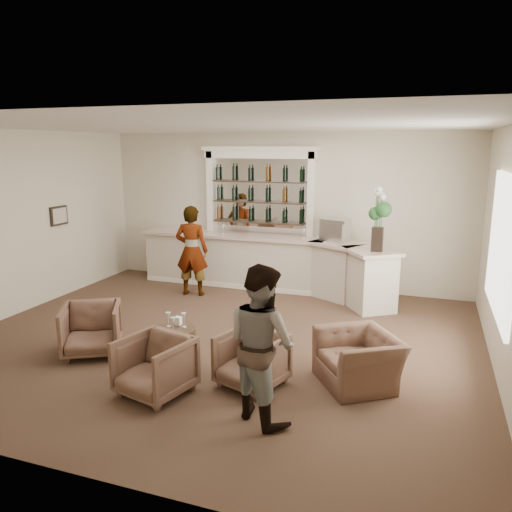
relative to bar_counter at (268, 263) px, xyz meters
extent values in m
plane|color=brown|center=(0.16, -3.00, -0.57)|extent=(8.00, 8.00, 0.00)
cube|color=beige|center=(0.16, 0.50, 1.08)|extent=(8.00, 0.04, 3.30)
cube|color=beige|center=(-3.84, -3.00, 1.08)|extent=(0.04, 7.00, 3.30)
cube|color=beige|center=(4.16, -3.00, 1.08)|extent=(0.04, 7.00, 3.30)
cube|color=silver|center=(0.16, -3.00, 2.73)|extent=(8.00, 7.00, 0.04)
cube|color=white|center=(4.13, -2.50, 1.13)|extent=(0.05, 2.40, 1.90)
cube|color=black|center=(-3.81, -1.80, 1.08)|extent=(0.04, 0.46, 0.38)
cube|color=beige|center=(-3.78, -1.80, 1.08)|extent=(0.01, 0.38, 0.30)
cube|color=beige|center=(-0.84, 0.15, -0.03)|extent=(4.00, 0.70, 1.08)
cube|color=beige|center=(-0.84, 0.13, 0.54)|extent=(4.10, 0.82, 0.06)
cube|color=beige|center=(1.51, -0.08, -0.03)|extent=(1.12, 1.04, 1.08)
cube|color=beige|center=(1.51, -0.10, 0.54)|extent=(1.27, 1.19, 0.06)
cube|color=beige|center=(2.21, -0.60, -0.03)|extent=(1.08, 1.14, 1.08)
cube|color=beige|center=(2.21, -0.62, 0.54)|extent=(1.24, 1.29, 0.06)
cube|color=white|center=(-0.84, -0.18, -0.52)|extent=(4.00, 0.06, 0.10)
cube|color=white|center=(-0.34, 0.48, 1.38)|extent=(2.15, 0.02, 1.65)
cube|color=white|center=(-1.49, 0.42, 0.88)|extent=(0.14, 0.16, 2.90)
cube|color=white|center=(0.81, 0.42, 0.88)|extent=(0.14, 0.16, 2.90)
cube|color=white|center=(-0.34, 0.42, 2.27)|extent=(2.52, 0.16, 0.18)
cube|color=white|center=(-0.34, 0.42, 2.39)|extent=(2.64, 0.20, 0.08)
cube|color=#34251A|center=(-0.34, 0.37, 0.81)|extent=(2.05, 0.20, 0.03)
cube|color=#34251A|center=(-0.34, 0.37, 1.25)|extent=(2.05, 0.20, 0.03)
cube|color=#34251A|center=(-0.34, 0.37, 1.69)|extent=(2.05, 0.20, 0.03)
cylinder|color=#4E3822|center=(-0.09, -3.94, -0.32)|extent=(0.59, 0.59, 0.50)
imported|color=gray|center=(-1.34, -0.88, 0.35)|extent=(0.73, 0.53, 1.85)
imported|color=gray|center=(1.54, -4.94, 0.32)|extent=(1.09, 1.03, 1.78)
imported|color=brown|center=(-1.38, -4.10, -0.20)|extent=(1.11, 1.11, 0.75)
imported|color=brown|center=(0.13, -4.87, -0.21)|extent=(0.96, 0.98, 0.73)
imported|color=brown|center=(1.18, -4.27, -0.23)|extent=(0.95, 0.96, 0.70)
imported|color=brown|center=(2.45, -3.76, -0.24)|extent=(1.31, 1.35, 0.66)
cube|color=silver|center=(1.41, 0.06, 0.79)|extent=(0.61, 0.55, 0.45)
cube|color=black|center=(2.32, -0.71, 0.78)|extent=(0.20, 0.20, 0.44)
cube|color=white|center=(-0.11, -3.80, -0.01)|extent=(0.08, 0.08, 0.12)
camera|label=1|loc=(3.19, -9.82, 2.43)|focal=35.00mm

